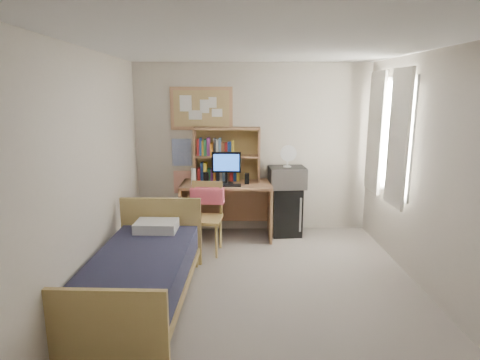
{
  "coord_description": "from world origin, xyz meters",
  "views": [
    {
      "loc": [
        -0.34,
        -4.07,
        2.16
      ],
      "look_at": [
        -0.22,
        1.2,
        1.0
      ],
      "focal_mm": 30.0,
      "sensor_mm": 36.0,
      "label": 1
    }
  ],
  "objects_px": {
    "bed": "(140,280)",
    "desk": "(227,210)",
    "microwave": "(287,177)",
    "monitor": "(226,169)",
    "bulletin_board": "(202,108)",
    "mini_fridge": "(286,211)",
    "speaker_right": "(247,179)",
    "desk_fan": "(287,157)",
    "speaker_left": "(206,178)",
    "desk_chair": "(205,218)"
  },
  "relations": [
    {
      "from": "bulletin_board",
      "to": "desk",
      "type": "distance_m",
      "value": 1.58
    },
    {
      "from": "desk_fan",
      "to": "speaker_right",
      "type": "bearing_deg",
      "value": -169.26
    },
    {
      "from": "bed",
      "to": "mini_fridge",
      "type": "bearing_deg",
      "value": 52.56
    },
    {
      "from": "desk_chair",
      "to": "speaker_right",
      "type": "relative_size",
      "value": 6.04
    },
    {
      "from": "bed",
      "to": "speaker_right",
      "type": "bearing_deg",
      "value": 61.66
    },
    {
      "from": "desk_chair",
      "to": "mini_fridge",
      "type": "height_order",
      "value": "desk_chair"
    },
    {
      "from": "monitor",
      "to": "speaker_left",
      "type": "xyz_separation_m",
      "value": [
        -0.3,
        0.01,
        -0.14
      ]
    },
    {
      "from": "speaker_left",
      "to": "desk_fan",
      "type": "distance_m",
      "value": 1.25
    },
    {
      "from": "bed",
      "to": "microwave",
      "type": "relative_size",
      "value": 3.62
    },
    {
      "from": "desk_chair",
      "to": "speaker_left",
      "type": "relative_size",
      "value": 5.6
    },
    {
      "from": "desk",
      "to": "microwave",
      "type": "bearing_deg",
      "value": 6.92
    },
    {
      "from": "desk_fan",
      "to": "desk",
      "type": "bearing_deg",
      "value": -178.02
    },
    {
      "from": "desk",
      "to": "desk_fan",
      "type": "xyz_separation_m",
      "value": [
        0.91,
        0.08,
        0.79
      ]
    },
    {
      "from": "desk",
      "to": "mini_fridge",
      "type": "xyz_separation_m",
      "value": [
        0.91,
        0.1,
        -0.04
      ]
    },
    {
      "from": "mini_fridge",
      "to": "desk_fan",
      "type": "relative_size",
      "value": 2.52
    },
    {
      "from": "monitor",
      "to": "speaker_left",
      "type": "relative_size",
      "value": 2.62
    },
    {
      "from": "microwave",
      "to": "desk_fan",
      "type": "height_order",
      "value": "desk_fan"
    },
    {
      "from": "mini_fridge",
      "to": "desk_fan",
      "type": "distance_m",
      "value": 0.84
    },
    {
      "from": "desk",
      "to": "monitor",
      "type": "relative_size",
      "value": 2.95
    },
    {
      "from": "desk_chair",
      "to": "mini_fridge",
      "type": "distance_m",
      "value": 1.4
    },
    {
      "from": "bulletin_board",
      "to": "desk",
      "type": "relative_size",
      "value": 0.7
    },
    {
      "from": "desk",
      "to": "bed",
      "type": "bearing_deg",
      "value": -111.76
    },
    {
      "from": "bulletin_board",
      "to": "desk_fan",
      "type": "bearing_deg",
      "value": -11.61
    },
    {
      "from": "desk",
      "to": "bed",
      "type": "xyz_separation_m",
      "value": [
        -0.88,
        -1.97,
        -0.15
      ]
    },
    {
      "from": "microwave",
      "to": "speaker_right",
      "type": "bearing_deg",
      "value": -169.26
    },
    {
      "from": "bulletin_board",
      "to": "desk_chair",
      "type": "distance_m",
      "value": 1.72
    },
    {
      "from": "mini_fridge",
      "to": "microwave",
      "type": "relative_size",
      "value": 1.4
    },
    {
      "from": "bulletin_board",
      "to": "microwave",
      "type": "distance_m",
      "value": 1.66
    },
    {
      "from": "bed",
      "to": "microwave",
      "type": "distance_m",
      "value": 2.79
    },
    {
      "from": "desk_chair",
      "to": "bed",
      "type": "distance_m",
      "value": 1.5
    },
    {
      "from": "bulletin_board",
      "to": "microwave",
      "type": "height_order",
      "value": "bulletin_board"
    },
    {
      "from": "desk",
      "to": "desk_fan",
      "type": "distance_m",
      "value": 1.21
    },
    {
      "from": "desk",
      "to": "monitor",
      "type": "xyz_separation_m",
      "value": [
        -0.0,
        -0.06,
        0.65
      ]
    },
    {
      "from": "monitor",
      "to": "desk_fan",
      "type": "height_order",
      "value": "desk_fan"
    },
    {
      "from": "speaker_right",
      "to": "desk_fan",
      "type": "distance_m",
      "value": 0.69
    },
    {
      "from": "monitor",
      "to": "desk_fan",
      "type": "relative_size",
      "value": 1.52
    },
    {
      "from": "bed",
      "to": "desk",
      "type": "bearing_deg",
      "value": 69.39
    },
    {
      "from": "bulletin_board",
      "to": "speaker_left",
      "type": "bearing_deg",
      "value": -79.19
    },
    {
      "from": "desk",
      "to": "mini_fridge",
      "type": "bearing_deg",
      "value": 8.18
    },
    {
      "from": "speaker_right",
      "to": "desk_chair",
      "type": "bearing_deg",
      "value": -135.12
    },
    {
      "from": "desk",
      "to": "speaker_left",
      "type": "distance_m",
      "value": 0.59
    },
    {
      "from": "speaker_right",
      "to": "desk_fan",
      "type": "xyz_separation_m",
      "value": [
        0.61,
        0.15,
        0.29
      ]
    },
    {
      "from": "speaker_right",
      "to": "mini_fridge",
      "type": "bearing_deg",
      "value": 17.46
    },
    {
      "from": "monitor",
      "to": "bulletin_board",
      "type": "bearing_deg",
      "value": 135.27
    },
    {
      "from": "bed",
      "to": "microwave",
      "type": "height_order",
      "value": "microwave"
    },
    {
      "from": "bulletin_board",
      "to": "bed",
      "type": "relative_size",
      "value": 0.48
    },
    {
      "from": "bed",
      "to": "desk_fan",
      "type": "relative_size",
      "value": 6.51
    },
    {
      "from": "bed",
      "to": "monitor",
      "type": "distance_m",
      "value": 2.25
    },
    {
      "from": "speaker_left",
      "to": "microwave",
      "type": "relative_size",
      "value": 0.32
    },
    {
      "from": "bulletin_board",
      "to": "desk_chair",
      "type": "xyz_separation_m",
      "value": [
        0.09,
        -0.95,
        -1.43
      ]
    }
  ]
}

